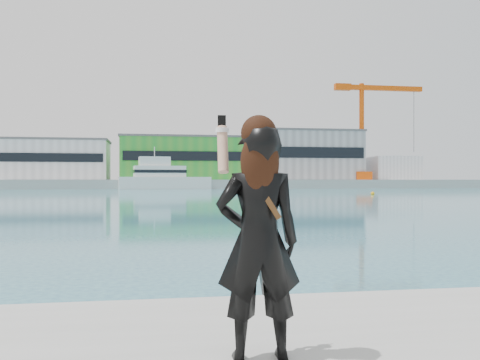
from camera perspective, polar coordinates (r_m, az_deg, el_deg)
The scene contains 10 objects.
far_quay at distance 134.20m, azimuth -9.54°, elevation -0.39°, with size 320.00×40.00×2.00m, color #9E9E99.
warehouse_white at distance 134.05m, azimuth -18.99°, elevation 2.07°, with size 24.48×15.35×9.50m.
warehouse_green at distance 132.54m, azimuth -6.07°, elevation 2.31°, with size 30.60×16.36×10.50m.
warehouse_grey_right at distance 138.31m, azimuth 7.29°, elevation 2.63°, with size 25.50×15.35×12.50m.
ancillary_shed at distance 144.34m, azimuth 15.91°, elevation 1.22°, with size 12.00×10.00×6.00m, color silver.
dock_crane at distance 137.67m, azimuth 13.31°, elevation 5.48°, with size 23.00×4.00×24.00m.
flagpole_right at distance 127.26m, azimuth 0.48°, elevation 2.08°, with size 1.28×0.16×8.00m.
motor_yacht at distance 115.41m, azimuth -8.32°, elevation 0.30°, with size 19.79×7.36×9.02m.
buoy_near at distance 72.75m, azimuth 13.97°, elevation -1.52°, with size 0.50×0.50×0.50m, color #FFAC0D.
woman at distance 3.44m, azimuth 1.95°, elevation -5.79°, with size 0.56×0.39×1.58m.
Camera 1 is at (-0.23, -4.20, 1.95)m, focal length 40.00 mm.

